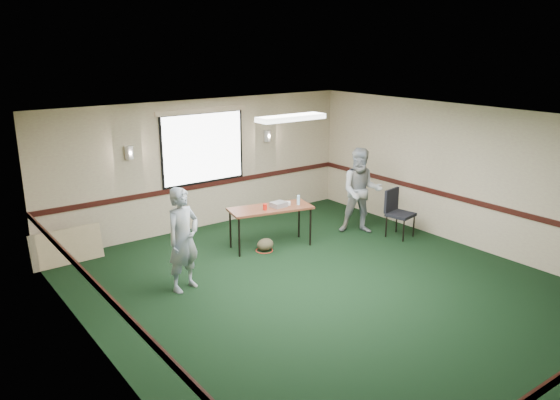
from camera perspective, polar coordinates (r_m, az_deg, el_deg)
ground at (r=8.83m, az=5.10°, el=-9.40°), size 8.00×8.00×0.00m
room_shell at (r=9.91m, az=-2.84°, el=3.18°), size 8.00×8.02×8.00m
folding_table at (r=10.36m, az=-1.00°, el=-1.07°), size 1.68×0.97×0.79m
projector at (r=10.36m, az=-0.13°, el=-0.47°), size 0.30×0.25×0.09m
game_console at (r=10.52m, az=0.56°, el=-0.34°), size 0.25×0.25×0.05m
red_cup at (r=10.17m, az=-1.58°, el=-0.73°), size 0.08×0.08×0.12m
water_bottle at (r=10.49m, az=1.94°, el=-0.00°), size 0.06×0.06×0.19m
duffel_bag at (r=10.36m, az=-1.55°, el=-4.68°), size 0.39×0.33×0.24m
cable_coil at (r=10.38m, az=-1.65°, el=-5.29°), size 0.40×0.40×0.02m
folded_table at (r=10.40m, az=-21.38°, el=-4.57°), size 1.25×0.22×0.64m
conference_chair at (r=11.25m, az=12.10°, el=-0.94°), size 0.55×0.57×0.97m
person_left at (r=8.68m, az=-10.08°, el=-4.07°), size 0.70×0.55×1.68m
person_right at (r=11.24m, az=8.48°, el=0.93°), size 1.09×1.06×1.77m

